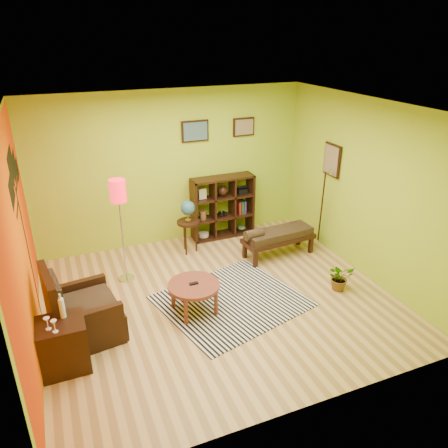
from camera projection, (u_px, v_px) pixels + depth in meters
name	position (u px, v px, depth m)	size (l,w,h in m)	color
ground	(218.00, 299.00, 6.54)	(5.00, 5.00, 0.00)	tan
room_shell	(211.00, 186.00, 5.78)	(5.04, 4.54, 2.82)	#9FC425
zebra_rug	(232.00, 301.00, 6.49)	(1.95, 1.70, 0.01)	silver
coffee_table	(194.00, 288.00, 6.12)	(0.73, 0.73, 0.47)	brown
armchair	(81.00, 316.00, 5.64)	(0.96, 0.96, 1.03)	black
side_cabinet	(64.00, 345.00, 5.11)	(0.54, 0.49, 0.95)	black
floor_lamp	(119.00, 200.00, 6.51)	(0.25, 0.25, 1.69)	silver
globe_table	(188.00, 214.00, 7.63)	(0.40, 0.40, 0.99)	black
cube_shelf	(223.00, 207.00, 8.32)	(1.20, 0.35, 1.20)	black
bench	(277.00, 236.00, 7.65)	(1.35, 0.57, 0.61)	black
potted_plant	(340.00, 280.00, 6.73)	(0.38, 0.43, 0.33)	#26661E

